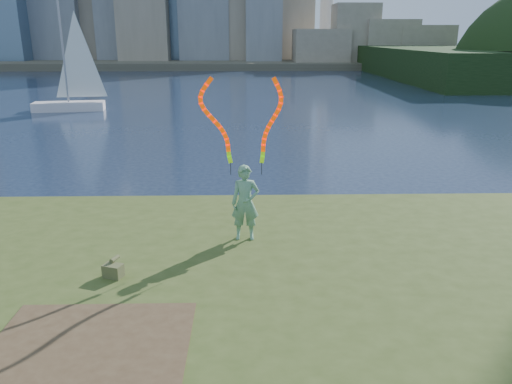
{
  "coord_description": "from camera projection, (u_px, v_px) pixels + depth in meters",
  "views": [
    {
      "loc": [
        0.32,
        -9.97,
        5.57
      ],
      "look_at": [
        0.58,
        1.0,
        2.13
      ],
      "focal_mm": 35.0,
      "sensor_mm": 36.0,
      "label": 1
    }
  ],
  "objects": [
    {
      "name": "far_shore",
      "position": [
        242.0,
        62.0,
        101.62
      ],
      "size": [
        320.0,
        40.0,
        1.2
      ],
      "primitive_type": "cube",
      "color": "#4E4939",
      "rests_on": "ground"
    },
    {
      "name": "woman_with_ribbons",
      "position": [
        245.0,
        184.0,
        11.91
      ],
      "size": [
        2.14,
        0.45,
        4.21
      ],
      "rotation": [
        0.0,
        0.0,
        -0.01
      ],
      "color": "#16672A",
      "rests_on": "grassy_knoll"
    },
    {
      "name": "canvas_bag",
      "position": [
        113.0,
        270.0,
        10.31
      ],
      "size": [
        0.45,
        0.51,
        0.37
      ],
      "rotation": [
        0.0,
        0.0,
        -0.34
      ],
      "color": "#444525",
      "rests_on": "grassy_knoll"
    },
    {
      "name": "grassy_knoll",
      "position": [
        228.0,
        343.0,
        8.88
      ],
      "size": [
        20.0,
        18.0,
        0.8
      ],
      "color": "#3A4A1A",
      "rests_on": "ground"
    },
    {
      "name": "ground",
      "position": [
        231.0,
        296.0,
        11.18
      ],
      "size": [
        320.0,
        320.0,
        0.0
      ],
      "primitive_type": "plane",
      "color": "#18243C",
      "rests_on": "ground"
    },
    {
      "name": "sailboat",
      "position": [
        71.0,
        92.0,
        38.48
      ],
      "size": [
        5.68,
        2.47,
        8.51
      ],
      "rotation": [
        0.0,
        0.0,
        0.15
      ],
      "color": "silver",
      "rests_on": "ground"
    },
    {
      "name": "dirt_patch",
      "position": [
        86.0,
        353.0,
        7.83
      ],
      "size": [
        3.2,
        3.0,
        0.02
      ],
      "primitive_type": "cube",
      "color": "#47331E",
      "rests_on": "grassy_knoll"
    }
  ]
}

